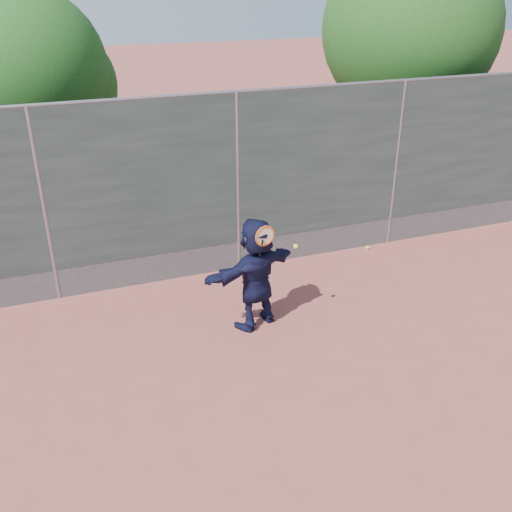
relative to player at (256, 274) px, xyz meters
name	(u,v)px	position (x,y,z in m)	size (l,w,h in m)	color
ground	(331,390)	(0.34, -1.72, -0.83)	(80.00, 80.00, 0.00)	#9E4C42
player	(256,274)	(0.00, 0.00, 0.00)	(1.53, 0.49, 1.65)	black
ball_ground	(368,248)	(2.82, 1.63, -0.79)	(0.07, 0.07, 0.07)	#E4F536
fence	(238,181)	(0.34, 1.78, 0.76)	(20.00, 0.06, 3.03)	#38423D
swing_action	(268,238)	(0.09, -0.20, 0.61)	(0.65, 0.13, 0.51)	#D45A13
tree_right	(416,34)	(5.03, 4.03, 2.67)	(3.78, 3.60, 5.39)	#382314
tree_left	(34,76)	(-2.50, 4.83, 2.11)	(3.15, 3.00, 4.53)	#382314
weed_clump	(257,260)	(0.64, 1.66, -0.69)	(0.68, 0.07, 0.30)	#387226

